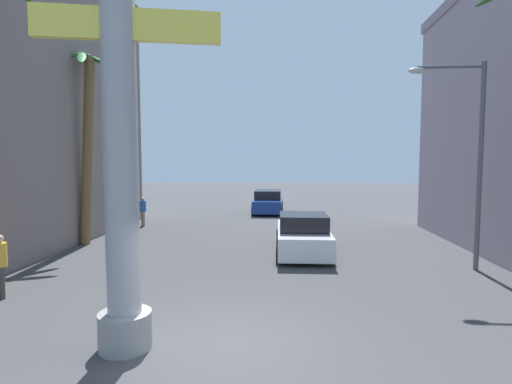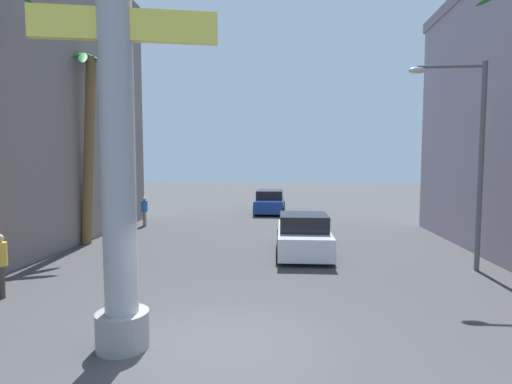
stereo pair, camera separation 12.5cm
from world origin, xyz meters
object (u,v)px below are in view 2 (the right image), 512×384
pedestrian_far_left (144,209)px  pedestrian_curb_left (0,261)px  car_lead (303,235)px  car_far (270,202)px  palm_tree_mid_left (88,131)px  neon_sign_pole (115,13)px  street_lamp (469,145)px

pedestrian_far_left → pedestrian_curb_left: bearing=-87.8°
car_lead → car_far: (-1.89, 12.20, 0.04)m
car_lead → palm_tree_mid_left: 10.10m
car_lead → neon_sign_pole: bearing=-114.2°
street_lamp → palm_tree_mid_left: (-14.30, 3.15, 0.78)m
pedestrian_curb_left → neon_sign_pole: bearing=-29.7°
street_lamp → neon_sign_pole: bearing=-145.0°
car_far → palm_tree_mid_left: 13.83m
car_lead → pedestrian_far_left: bearing=145.4°
neon_sign_pole → car_lead: (3.68, 8.18, -5.49)m
car_lead → pedestrian_curb_left: pedestrian_curb_left is taller
car_far → palm_tree_mid_left: (-7.24, -11.03, 4.12)m
neon_sign_pole → palm_tree_mid_left: size_ratio=1.45×
street_lamp → car_far: street_lamp is taller
palm_tree_mid_left → pedestrian_curb_left: bearing=-80.9°
street_lamp → pedestrian_curb_left: street_lamp is taller
pedestrian_far_left → neon_sign_pole: bearing=-71.2°
street_lamp → pedestrian_curb_left: size_ratio=4.00×
car_lead → palm_tree_mid_left: palm_tree_mid_left is taller
neon_sign_pole → pedestrian_curb_left: neon_sign_pole is taller
street_lamp → car_far: size_ratio=1.41×
pedestrian_far_left → street_lamp: bearing=-29.9°
neon_sign_pole → pedestrian_far_left: size_ratio=7.38×
street_lamp → palm_tree_mid_left: bearing=167.6°
neon_sign_pole → car_far: size_ratio=2.49×
palm_tree_mid_left → car_lead: bearing=-7.3°
car_lead → pedestrian_far_left: size_ratio=2.90×
palm_tree_mid_left → pedestrian_far_left: (0.66, 4.68, -3.92)m
car_lead → palm_tree_mid_left: (-9.13, 1.17, 4.16)m
car_lead → pedestrian_curb_left: 9.85m
neon_sign_pole → palm_tree_mid_left: 10.90m
pedestrian_far_left → car_lead: bearing=-34.6°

